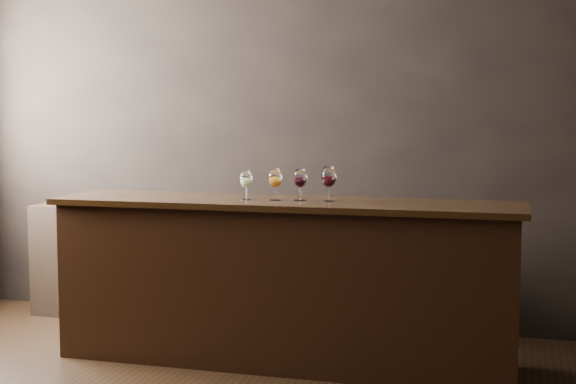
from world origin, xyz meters
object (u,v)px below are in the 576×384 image
(glass_amber, at_px, (275,179))
(back_bar_shelf, at_px, (182,265))
(glass_white, at_px, (246,180))
(glass_red_b, at_px, (329,178))
(glass_red_a, at_px, (300,179))
(bar_counter, at_px, (284,285))

(glass_amber, bearing_deg, back_bar_shelf, 140.76)
(glass_white, bearing_deg, glass_red_b, 5.01)
(glass_white, height_order, glass_amber, glass_amber)
(back_bar_shelf, height_order, glass_amber, glass_amber)
(back_bar_shelf, height_order, glass_red_a, glass_red_a)
(bar_counter, xyz_separation_m, glass_red_b, (0.28, 0.01, 0.67))
(back_bar_shelf, xyz_separation_m, glass_red_b, (1.30, -0.76, 0.73))
(back_bar_shelf, distance_m, glass_white, 1.33)
(back_bar_shelf, distance_m, glass_red_b, 1.67)
(bar_counter, relative_size, back_bar_shelf, 1.19)
(glass_red_a, relative_size, glass_red_b, 0.92)
(bar_counter, xyz_separation_m, back_bar_shelf, (-1.02, 0.77, -0.07))
(glass_red_b, bearing_deg, glass_amber, -174.20)
(glass_red_a, bearing_deg, glass_white, -171.97)
(glass_amber, xyz_separation_m, glass_red_b, (0.33, 0.03, 0.01))
(bar_counter, distance_m, glass_red_a, 0.66)
(back_bar_shelf, xyz_separation_m, glass_white, (0.79, -0.80, 0.71))
(back_bar_shelf, distance_m, glass_red_a, 1.53)
(glass_amber, distance_m, glass_red_b, 0.33)
(back_bar_shelf, bearing_deg, glass_white, -45.61)
(glass_red_b, bearing_deg, glass_white, -174.99)
(glass_red_b, bearing_deg, glass_red_a, 179.30)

